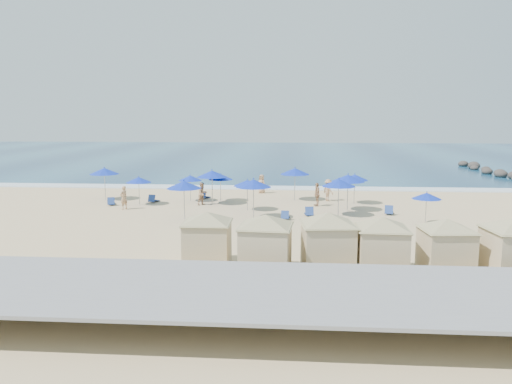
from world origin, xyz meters
TOP-DOWN VIEW (x-y plane):
  - ground at (0.00, 0.00)m, footprint 160.00×160.00m
  - ocean at (0.00, 55.00)m, footprint 160.00×80.00m
  - surf_line at (0.00, 15.50)m, footprint 160.00×2.50m
  - seawall at (0.00, -13.50)m, footprint 160.00×6.10m
  - rock_jetty at (24.01, 24.90)m, footprint 2.56×26.66m
  - trash_bin at (-0.31, -3.42)m, footprint 0.87×0.87m
  - cabana_0 at (-2.67, -9.00)m, footprint 4.33×4.33m
  - cabana_1 at (-0.00, -9.90)m, footprint 4.49×4.49m
  - cabana_2 at (2.65, -9.48)m, footprint 4.56×4.56m
  - cabana_3 at (4.92, -9.65)m, footprint 4.36×4.36m
  - cabana_4 at (7.61, -9.47)m, footprint 4.22×4.22m
  - umbrella_0 at (-13.96, 8.10)m, footprint 2.35×2.35m
  - umbrella_1 at (-10.52, 6.04)m, footprint 1.94×1.94m
  - umbrella_2 at (-6.96, 7.89)m, footprint 1.88×1.88m
  - umbrella_3 at (-5.93, 1.00)m, footprint 2.31×2.31m
  - umbrella_4 at (-5.03, 6.72)m, footprint 2.36×2.36m
  - umbrella_5 at (-2.12, 4.42)m, footprint 2.00×2.00m
  - umbrella_6 at (-1.46, 1.63)m, footprint 2.36×2.36m
  - umbrella_7 at (1.25, 9.02)m, footprint 2.36×2.36m
  - umbrella_8 at (4.17, 2.82)m, footprint 2.29×2.29m
  - umbrella_9 at (5.80, 7.75)m, footprint 2.07×2.07m
  - umbrella_10 at (4.98, 4.83)m, footprint 2.36×2.36m
  - umbrella_11 at (9.34, 0.50)m, footprint 1.84×1.84m
  - umbrella_12 at (-4.59, 8.04)m, footprint 1.97×1.97m
  - beach_chair_0 at (-12.59, 5.68)m, footprint 0.85×1.28m
  - beach_chair_1 at (-9.75, 7.11)m, footprint 0.68×1.26m
  - beach_chair_2 at (-6.10, 9.19)m, footprint 0.82×1.27m
  - beach_chair_3 at (0.64, 1.47)m, footprint 0.58×1.17m
  - beach_chair_4 at (2.21, 2.70)m, footprint 0.63×1.28m
  - beach_chair_5 at (7.70, 3.66)m, footprint 0.81×1.33m
  - beachgoer_0 at (-11.05, 4.12)m, footprint 0.65×0.74m
  - beachgoer_1 at (-5.71, 6.32)m, footprint 1.05×1.06m
  - beachgoer_2 at (2.91, 6.55)m, footprint 0.60×1.08m
  - beachgoer_3 at (3.90, 8.88)m, footprint 1.15×1.29m
  - beachgoer_4 at (-1.63, 12.55)m, footprint 0.94×0.92m

SIDE VIEW (x-z plane):
  - ground at x=0.00m, z-range 0.00..0.00m
  - ocean at x=0.00m, z-range 0.00..0.06m
  - surf_line at x=0.00m, z-range 0.00..0.08m
  - beach_chair_3 at x=0.64m, z-range -0.10..0.53m
  - beach_chair_2 at x=-6.10m, z-range -0.10..0.55m
  - beach_chair_0 at x=-12.59m, z-range -0.10..0.55m
  - beach_chair_1 at x=-9.75m, z-range -0.10..0.56m
  - beach_chair_5 at x=7.70m, z-range -0.10..0.58m
  - beach_chair_4 at x=2.21m, z-range -0.11..0.58m
  - rock_jetty at x=24.01m, z-range -0.12..0.84m
  - trash_bin at x=-0.31m, z-range 0.00..0.76m
  - seawall at x=0.00m, z-range 0.04..1.26m
  - beachgoer_4 at x=-1.63m, z-range 0.00..1.63m
  - beachgoer_0 at x=-11.05m, z-range 0.00..1.71m
  - beachgoer_1 at x=-5.71m, z-range 0.00..1.72m
  - beachgoer_3 at x=3.90m, z-range 0.00..1.73m
  - beachgoer_2 at x=2.91m, z-range 0.00..1.75m
  - cabana_4 at x=7.61m, z-range 0.19..2.85m
  - cabana_0 at x=-2.67m, z-range 0.20..2.91m
  - cabana_3 at x=4.92m, z-range 0.20..2.93m
  - cabana_1 at x=0.00m, z-range 0.21..3.03m
  - cabana_2 at x=2.65m, z-range 0.21..3.09m
  - umbrella_11 at x=9.34m, z-range 0.77..2.86m
  - umbrella_2 at x=-6.96m, z-range 0.78..2.92m
  - umbrella_1 at x=-10.52m, z-range 0.81..3.01m
  - umbrella_12 at x=-4.59m, z-range 0.82..3.06m
  - umbrella_5 at x=-2.12m, z-range 0.83..3.10m
  - umbrella_9 at x=5.80m, z-range 0.86..3.22m
  - umbrella_8 at x=4.17m, z-range 0.96..3.56m
  - umbrella_3 at x=-5.93m, z-range 0.96..3.59m
  - umbrella_0 at x=-13.96m, z-range 0.98..3.65m
  - umbrella_7 at x=1.25m, z-range 0.98..3.67m
  - umbrella_6 at x=-1.46m, z-range 0.99..3.67m
  - umbrella_10 at x=4.98m, z-range 0.99..3.67m
  - umbrella_4 at x=-5.03m, z-range 0.99..3.68m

